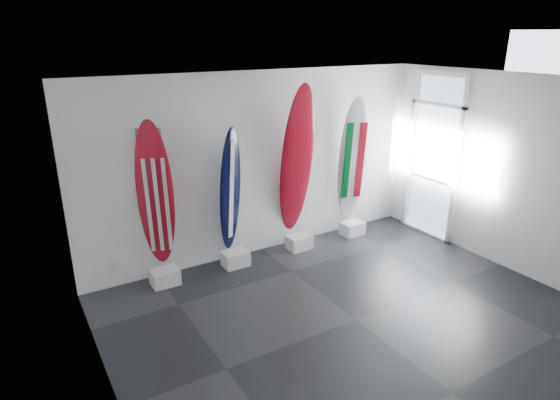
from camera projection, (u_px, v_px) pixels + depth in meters
floor at (356, 320)px, 6.11m from camera, size 6.00×6.00×0.00m
ceiling at (371, 84)px, 5.10m from camera, size 6.00×6.00×0.00m
wall_back at (261, 165)px, 7.62m from camera, size 6.00×0.00×6.00m
wall_left at (101, 275)px, 4.14m from camera, size 0.00×5.00×5.00m
wall_right at (515, 175)px, 7.07m from camera, size 0.00×5.00×5.00m
display_block_usa at (165, 277)px, 6.93m from camera, size 0.40×0.30×0.24m
surfboard_usa at (156, 196)px, 6.60m from camera, size 0.63×0.59×2.25m
display_block_navy at (235, 259)px, 7.50m from camera, size 0.40×0.30×0.24m
surfboard_navy at (230, 191)px, 7.21m from camera, size 0.51×0.38×2.00m
display_block_swiss at (299, 242)px, 8.09m from camera, size 0.40×0.30×0.24m
surfboard_swiss at (297, 162)px, 7.70m from camera, size 0.63×0.57×2.60m
display_block_italy at (352, 228)px, 8.67m from camera, size 0.40×0.30×0.24m
surfboard_italy at (352, 161)px, 8.33m from camera, size 0.60×0.49×2.29m
wall_outlet at (115, 265)px, 6.79m from camera, size 0.09×0.02×0.13m
glass_door at (433, 158)px, 8.33m from camera, size 0.12×1.16×2.85m
balcony at (475, 195)px, 9.29m from camera, size 2.80×2.20×1.20m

